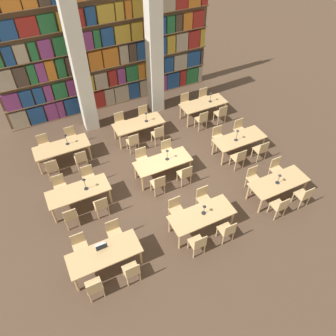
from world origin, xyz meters
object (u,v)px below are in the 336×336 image
object	(u,v)px
chair_14	(101,205)
chair_25	(44,145)
chair_24	(52,168)
reading_table_7	(139,125)
chair_16	(158,184)
chair_18	(185,174)
desk_lamp_0	(204,208)
chair_9	(253,178)
pillar_center	(154,45)
chair_35	(204,97)
chair_23	(240,129)
chair_8	(280,206)
desk_lamp_2	(84,182)
pillar_left	(78,61)
reading_table_8	(203,105)
desk_lamp_7	(211,95)
laptop	(101,246)
chair_30	(158,134)
reading_table_3	(78,192)
desk_lamp_6	(146,115)
chair_29	(120,122)
chair_12	(70,216)
desk_lamp_5	(66,138)
chair_7	(203,198)
chair_11	(276,168)
reading_table_0	(104,255)
chair_27	(71,137)
desk_lamp_3	(167,153)
chair_21	(218,136)
reading_table_5	(239,140)
reading_table_6	(62,148)
chair_13	(60,186)
chair_32	(202,119)
chair_22	(261,150)
reading_table_2	(278,183)
desk_lamp_4	(237,133)
chair_5	(176,209)
chair_10	(304,195)
chair_1	(80,246)
chair_2	(132,271)
chair_31	(144,115)
chair_3	(114,232)
chair_28	(133,142)
chair_0	(94,287)

from	to	relation	value
chair_14	chair_25	world-z (taller)	same
chair_24	reading_table_7	bearing A→B (deg)	11.56
chair_16	chair_18	world-z (taller)	same
desk_lamp_0	chair_9	xyz separation A→B (m)	(2.42, 0.71, -0.50)
pillar_center	chair_35	xyz separation A→B (m)	(2.02, -0.83, -2.51)
chair_23	chair_8	bearing A→B (deg)	73.35
desk_lamp_2	reading_table_7	xyz separation A→B (m)	(2.86, 2.49, -0.41)
pillar_left	reading_table_8	distance (m)	5.39
chair_16	desk_lamp_7	xyz separation A→B (m)	(3.95, 3.14, 0.56)
laptop	chair_30	world-z (taller)	laptop
reading_table_3	desk_lamp_6	xyz separation A→B (m)	(3.45, 2.41, 0.38)
chair_29	desk_lamp_7	size ratio (longest dim) A/B	1.87
chair_12	desk_lamp_5	size ratio (longest dim) A/B	1.92
chair_7	chair_11	xyz separation A→B (m)	(3.01, 0.03, 0.00)
chair_23	desk_lamp_6	xyz separation A→B (m)	(-3.27, 1.83, 0.53)
reading_table_0	chair_25	world-z (taller)	chair_25
chair_8	chair_27	distance (m)	8.09
desk_lamp_7	desk_lamp_3	bearing A→B (deg)	-143.31
reading_table_0	chair_24	size ratio (longest dim) A/B	2.25
chair_21	chair_29	distance (m)	4.04
laptop	desk_lamp_7	world-z (taller)	desk_lamp_7
desk_lamp_2	chair_16	distance (m)	2.43
reading_table_5	reading_table_6	world-z (taller)	same
chair_13	chair_18	size ratio (longest dim) A/B	1.00
reading_table_3	chair_12	distance (m)	0.85
chair_11	desk_lamp_0	bearing A→B (deg)	11.74
chair_9	desk_lamp_6	size ratio (longest dim) A/B	2.04
chair_9	reading_table_5	bearing A→B (deg)	-109.60
chair_23	chair_32	world-z (taller)	same
chair_8	desk_lamp_2	distance (m)	6.23
chair_22	reading_table_6	xyz separation A→B (m)	(-6.70, 3.20, 0.16)
reading_table_2	reading_table_6	size ratio (longest dim) A/B	1.00
desk_lamp_4	reading_table_7	xyz separation A→B (m)	(-2.88, 2.59, -0.42)
desk_lamp_0	desk_lamp_2	size ratio (longest dim) A/B	0.79
chair_5	chair_10	bearing A→B (deg)	161.35
chair_35	chair_25	bearing A→B (deg)	0.96
chair_1	chair_8	world-z (taller)	same
reading_table_8	chair_12	bearing A→B (deg)	-154.21
chair_2	chair_9	size ratio (longest dim) A/B	1.00
chair_31	reading_table_2	bearing A→B (deg)	112.99
desk_lamp_5	chair_30	bearing A→B (deg)	-11.25
chair_3	chair_9	bearing A→B (deg)	179.89
chair_7	chair_28	world-z (taller)	same
desk_lamp_0	chair_28	distance (m)	4.38
chair_7	chair_27	world-z (taller)	same
chair_21	reading_table_3	bearing A→B (deg)	5.81
chair_13	chair_5	bearing A→B (deg)	139.80
reading_table_2	chair_12	xyz separation A→B (m)	(-6.53, 1.85, -0.16)
chair_0	desk_lamp_5	distance (m)	5.73
reading_table_5	chair_23	distance (m)	0.88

